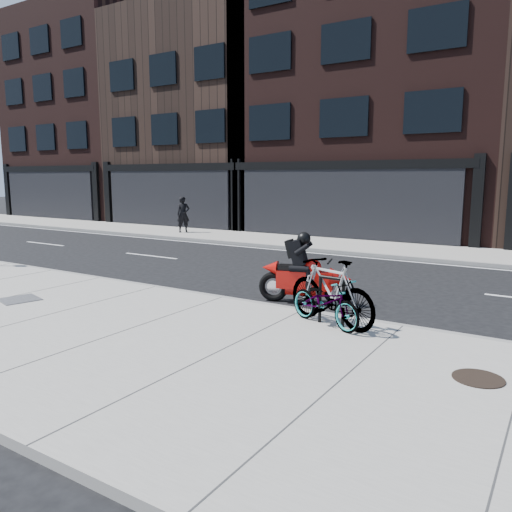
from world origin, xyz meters
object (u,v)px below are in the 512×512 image
Objects in this scene: bicycle_front at (325,302)px; pedestrian at (183,214)px; motorcycle at (310,275)px; manhole_cover at (478,378)px; utility_grate at (19,299)px; bike_rack at (331,296)px; bicycle_rear at (331,292)px.

pedestrian is (-12.01, 10.23, 0.42)m from bicycle_front.
manhole_cover is at bearing -52.12° from motorcycle.
bicycle_front is 2.19× the size of utility_grate.
bicycle_rear reaches higher than bike_rack.
utility_grate is at bearing -175.67° from manhole_cover.
motorcycle reaches higher than manhole_cover.
bicycle_rear is 2.68× the size of utility_grate.
bicycle_front reaches higher than utility_grate.
pedestrian reaches higher than manhole_cover.
bicycle_front is at bearing 15.89° from utility_grate.
bike_rack is at bearing 155.11° from manhole_cover.
motorcycle is at bearing 127.33° from bike_rack.
bicycle_front is 0.82× the size of bicycle_rear.
motorcycle is 2.78× the size of utility_grate.
motorcycle is 13.83m from pedestrian.
bicycle_rear is 2.00m from motorcycle.
manhole_cover is at bearing -90.93° from bicycle_front.
utility_grate is (-6.45, -1.91, -0.51)m from bike_rack.
motorcycle reaches higher than utility_grate.
bike_rack is 15.78m from pedestrian.
manhole_cover is 0.88× the size of utility_grate.
bicycle_front is (-0.07, -0.10, -0.09)m from bike_rack.
pedestrian is 2.58× the size of manhole_cover.
bicycle_front is 15.78m from pedestrian.
bike_rack is 0.54× the size of bicycle_front.
utility_grate is at bearing -120.13° from pedestrian.
pedestrian reaches higher than motorcycle.
bicycle_front is at bearing 157.46° from manhole_cover.
utility_grate is at bearing -53.90° from bicycle_rear.
bicycle_rear is 1.18× the size of pedestrian.
pedestrian reaches higher than bicycle_front.
bike_rack is at bearing -95.18° from pedestrian.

